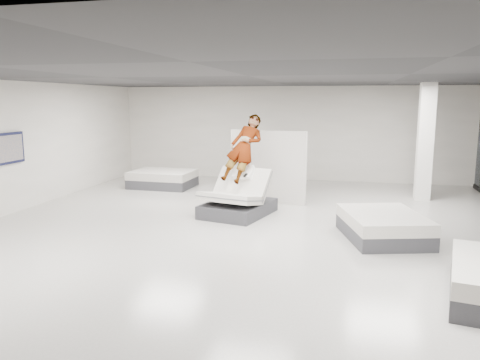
{
  "coord_description": "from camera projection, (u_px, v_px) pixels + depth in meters",
  "views": [
    {
      "loc": [
        1.95,
        -9.1,
        2.74
      ],
      "look_at": [
        -0.34,
        0.77,
        1.0
      ],
      "focal_mm": 35.0,
      "sensor_mm": 36.0,
      "label": 1
    }
  ],
  "objects": [
    {
      "name": "wall_poster",
      "position": [
        10.0,
        148.0,
        11.17
      ],
      "size": [
        0.06,
        0.95,
        0.75
      ],
      "color": "black",
      "rests_on": "wall_left"
    },
    {
      "name": "column",
      "position": [
        425.0,
        142.0,
        12.79
      ],
      "size": [
        0.4,
        0.4,
        3.2
      ],
      "primitive_type": "cube",
      "color": "white",
      "rests_on": "floor"
    },
    {
      "name": "divider_panel",
      "position": [
        268.0,
        167.0,
        12.52
      ],
      "size": [
        2.11,
        0.52,
        1.94
      ],
      "primitive_type": "cube",
      "rotation": [
        0.0,
        0.0,
        -0.2
      ],
      "color": "silver",
      "rests_on": "floor"
    },
    {
      "name": "hero_bed",
      "position": [
        237.0,
        201.0,
        11.21
      ],
      "size": [
        1.73,
        2.05,
        1.19
      ],
      "color": "#36363B",
      "rests_on": "floor"
    },
    {
      "name": "remote",
      "position": [
        245.0,
        175.0,
        10.99
      ],
      "size": [
        0.08,
        0.15,
        0.08
      ],
      "primitive_type": "cube",
      "rotation": [
        0.35,
        0.0,
        -0.25
      ],
      "color": "black",
      "rests_on": "person"
    },
    {
      "name": "flat_bed_right_far",
      "position": [
        383.0,
        226.0,
        9.31
      ],
      "size": [
        1.88,
        2.21,
        0.52
      ],
      "color": "#36363B",
      "rests_on": "floor"
    },
    {
      "name": "flat_bed_left_far",
      "position": [
        163.0,
        179.0,
        14.85
      ],
      "size": [
        1.95,
        1.49,
        0.52
      ],
      "color": "#36363B",
      "rests_on": "floor"
    },
    {
      "name": "room",
      "position": [
        248.0,
        157.0,
        9.36
      ],
      "size": [
        14.0,
        14.04,
        3.2
      ],
      "color": "#B5B2AB",
      "rests_on": "ground"
    },
    {
      "name": "person",
      "position": [
        244.0,
        163.0,
        11.35
      ],
      "size": [
        1.1,
        1.92,
        1.34
      ],
      "primitive_type": "imported",
      "rotation": [
        1.02,
        0.0,
        -0.25
      ],
      "color": "slate",
      "rests_on": "hero_bed"
    }
  ]
}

